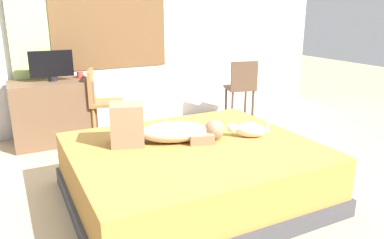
{
  "coord_description": "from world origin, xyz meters",
  "views": [
    {
      "loc": [
        -1.41,
        -2.39,
        1.54
      ],
      "look_at": [
        -0.01,
        0.35,
        0.63
      ],
      "focal_mm": 34.93,
      "sensor_mm": 36.0,
      "label": 1
    }
  ],
  "objects_px": {
    "bed": "(192,172)",
    "cat": "(248,129)",
    "person_lying": "(162,129)",
    "chair_by_desk": "(100,99)",
    "cup": "(80,75)",
    "tv_monitor": "(51,65)",
    "chair_spare": "(241,85)",
    "desk": "(52,112)"
  },
  "relations": [
    {
      "from": "cup",
      "to": "tv_monitor",
      "type": "bearing_deg",
      "value": -167.59
    },
    {
      "from": "person_lying",
      "to": "cat",
      "type": "bearing_deg",
      "value": -16.7
    },
    {
      "from": "bed",
      "to": "cup",
      "type": "bearing_deg",
      "value": 102.75
    },
    {
      "from": "chair_by_desk",
      "to": "chair_spare",
      "type": "distance_m",
      "value": 1.97
    },
    {
      "from": "person_lying",
      "to": "cup",
      "type": "xyz_separation_m",
      "value": [
        -0.28,
        1.9,
        0.19
      ]
    },
    {
      "from": "person_lying",
      "to": "chair_spare",
      "type": "relative_size",
      "value": 1.08
    },
    {
      "from": "cat",
      "to": "tv_monitor",
      "type": "distance_m",
      "value": 2.45
    },
    {
      "from": "bed",
      "to": "cup",
      "type": "xyz_separation_m",
      "value": [
        -0.47,
        2.07,
        0.54
      ]
    },
    {
      "from": "chair_spare",
      "to": "cup",
      "type": "bearing_deg",
      "value": 171.45
    },
    {
      "from": "bed",
      "to": "person_lying",
      "type": "distance_m",
      "value": 0.44
    },
    {
      "from": "bed",
      "to": "cat",
      "type": "distance_m",
      "value": 0.6
    },
    {
      "from": "bed",
      "to": "tv_monitor",
      "type": "xyz_separation_m",
      "value": [
        -0.79,
        2.0,
        0.69
      ]
    },
    {
      "from": "person_lying",
      "to": "cat",
      "type": "xyz_separation_m",
      "value": [
        0.71,
        -0.21,
        -0.05
      ]
    },
    {
      "from": "tv_monitor",
      "to": "chair_by_desk",
      "type": "distance_m",
      "value": 0.67
    },
    {
      "from": "bed",
      "to": "person_lying",
      "type": "height_order",
      "value": "person_lying"
    },
    {
      "from": "tv_monitor",
      "to": "cup",
      "type": "height_order",
      "value": "tv_monitor"
    },
    {
      "from": "desk",
      "to": "chair_by_desk",
      "type": "xyz_separation_m",
      "value": [
        0.54,
        -0.17,
        0.14
      ]
    },
    {
      "from": "desk",
      "to": "tv_monitor",
      "type": "distance_m",
      "value": 0.55
    },
    {
      "from": "bed",
      "to": "person_lying",
      "type": "relative_size",
      "value": 2.11
    },
    {
      "from": "person_lying",
      "to": "cup",
      "type": "bearing_deg",
      "value": 98.34
    },
    {
      "from": "cat",
      "to": "tv_monitor",
      "type": "bearing_deg",
      "value": 122.73
    },
    {
      "from": "tv_monitor",
      "to": "chair_by_desk",
      "type": "xyz_separation_m",
      "value": [
        0.49,
        -0.17,
        -0.41
      ]
    },
    {
      "from": "cat",
      "to": "cup",
      "type": "relative_size",
      "value": 3.68
    },
    {
      "from": "bed",
      "to": "cat",
      "type": "relative_size",
      "value": 6.53
    },
    {
      "from": "chair_by_desk",
      "to": "chair_spare",
      "type": "bearing_deg",
      "value": -2.35
    },
    {
      "from": "bed",
      "to": "tv_monitor",
      "type": "relative_size",
      "value": 4.07
    },
    {
      "from": "tv_monitor",
      "to": "chair_by_desk",
      "type": "bearing_deg",
      "value": -18.98
    },
    {
      "from": "person_lying",
      "to": "desk",
      "type": "bearing_deg",
      "value": 109.52
    },
    {
      "from": "person_lying",
      "to": "cup",
      "type": "relative_size",
      "value": 11.41
    },
    {
      "from": "cat",
      "to": "chair_by_desk",
      "type": "distance_m",
      "value": 2.04
    },
    {
      "from": "tv_monitor",
      "to": "cat",
      "type": "bearing_deg",
      "value": -57.27
    },
    {
      "from": "cup",
      "to": "chair_by_desk",
      "type": "distance_m",
      "value": 0.4
    },
    {
      "from": "bed",
      "to": "desk",
      "type": "xyz_separation_m",
      "value": [
        -0.84,
        2.0,
        0.13
      ]
    },
    {
      "from": "bed",
      "to": "tv_monitor",
      "type": "bearing_deg",
      "value": 111.65
    },
    {
      "from": "chair_by_desk",
      "to": "chair_spare",
      "type": "xyz_separation_m",
      "value": [
        1.97,
        -0.08,
        0.0
      ]
    },
    {
      "from": "chair_by_desk",
      "to": "chair_spare",
      "type": "height_order",
      "value": "same"
    },
    {
      "from": "person_lying",
      "to": "desk",
      "type": "height_order",
      "value": "person_lying"
    },
    {
      "from": "cup",
      "to": "chair_by_desk",
      "type": "height_order",
      "value": "chair_by_desk"
    },
    {
      "from": "person_lying",
      "to": "chair_by_desk",
      "type": "bearing_deg",
      "value": 93.78
    },
    {
      "from": "bed",
      "to": "chair_spare",
      "type": "xyz_separation_m",
      "value": [
        1.67,
        1.75,
        0.27
      ]
    },
    {
      "from": "desk",
      "to": "cat",
      "type": "bearing_deg",
      "value": -56.39
    },
    {
      "from": "tv_monitor",
      "to": "chair_spare",
      "type": "distance_m",
      "value": 2.51
    }
  ]
}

